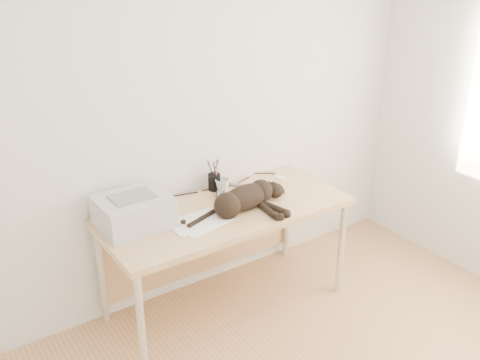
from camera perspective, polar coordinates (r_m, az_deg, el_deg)
wall_back at (r=3.48m, az=-4.82°, el=7.44°), size 3.50×0.00×3.50m
desk at (r=3.52m, az=-2.24°, el=-4.49°), size 1.60×0.70×0.74m
printer at (r=3.22m, az=-11.29°, el=-3.27°), size 0.42×0.36×0.19m
papers at (r=3.23m, az=-4.37°, el=-4.50°), size 0.38×0.30×0.01m
cat at (r=3.34m, az=0.38°, el=-2.11°), size 0.75×0.35×0.17m
mug at (r=3.61m, az=-1.88°, el=-0.57°), size 0.14×0.14×0.09m
pen_cup at (r=3.63m, az=-2.77°, el=-0.17°), size 0.08×0.08×0.22m
remote_grey at (r=3.69m, az=0.20°, el=-0.62°), size 0.13×0.16×0.02m
remote_black at (r=3.53m, az=-2.12°, el=-1.79°), size 0.15×0.20×0.02m
mouse at (r=3.85m, az=4.27°, el=0.46°), size 0.07×0.11×0.03m
cable_tangle at (r=3.63m, az=-4.14°, el=-1.17°), size 1.36×0.07×0.01m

